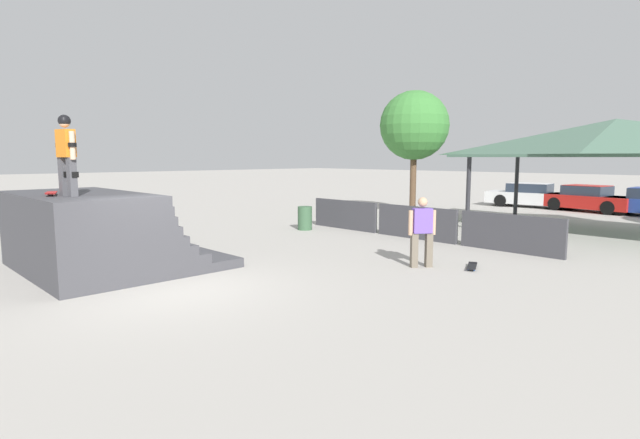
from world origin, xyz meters
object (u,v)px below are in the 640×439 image
at_px(trash_bin, 305,218).
at_px(tree_far_back, 414,126).
at_px(parked_car_white, 531,196).
at_px(bystander_walking, 422,229).
at_px(skater_on_deck, 66,150).
at_px(parked_car_red, 588,199).
at_px(skateboard_on_ground, 472,266).
at_px(skateboard_on_deck, 51,193).

bearing_deg(trash_bin, tree_far_back, 89.63).
bearing_deg(parked_car_white, bystander_walking, -81.38).
xyz_separation_m(skater_on_deck, bystander_walking, (4.43, 6.46, -1.84)).
bearing_deg(parked_car_red, skateboard_on_ground, -72.79).
xyz_separation_m(skateboard_on_ground, tree_far_back, (-7.43, 7.90, 3.95)).
height_order(bystander_walking, parked_car_red, bystander_walking).
bearing_deg(skateboard_on_deck, tree_far_back, 114.57).
relative_size(skateboard_on_deck, parked_car_red, 0.20).
relative_size(bystander_walking, parked_car_red, 0.39).
bearing_deg(parked_car_white, skater_on_deck, -96.54).
bearing_deg(skateboard_on_deck, parked_car_red, 100.40).
height_order(skater_on_deck, bystander_walking, skater_on_deck).
distance_m(skater_on_deck, tree_far_back, 15.32).
distance_m(skater_on_deck, skateboard_on_ground, 9.39).
bearing_deg(skateboard_on_ground, bystander_walking, 104.04).
bearing_deg(skater_on_deck, skateboard_on_deck, -161.33).
height_order(tree_far_back, trash_bin, tree_far_back).
height_order(skateboard_on_deck, parked_car_red, skateboard_on_deck).
bearing_deg(skateboard_on_deck, bystander_walking, 72.36).
xyz_separation_m(skateboard_on_ground, parked_car_white, (-5.40, 15.63, 0.54)).
xyz_separation_m(skater_on_deck, skateboard_on_ground, (5.35, 7.22, -2.72)).
bearing_deg(parked_car_red, skater_on_deck, -89.15).
height_order(skateboard_on_ground, trash_bin, trash_bin).
bearing_deg(skateboard_on_deck, skater_on_deck, 45.95).
xyz_separation_m(tree_far_back, parked_car_red, (4.88, 7.60, -3.41)).
height_order(parked_car_white, parked_car_red, same).
bearing_deg(tree_far_back, skateboard_on_ground, -46.74).
bearing_deg(trash_bin, parked_car_red, 70.77).
xyz_separation_m(bystander_walking, skateboard_on_ground, (0.92, 0.76, -0.88)).
relative_size(skater_on_deck, bystander_walking, 1.00).
bearing_deg(trash_bin, skater_on_deck, -76.10).
relative_size(tree_far_back, trash_bin, 6.54).
xyz_separation_m(bystander_walking, trash_bin, (-6.56, 2.15, -0.51)).
relative_size(skateboard_on_ground, tree_far_back, 0.14).
bearing_deg(tree_far_back, parked_car_red, 57.29).
bearing_deg(tree_far_back, bystander_walking, -53.05).
bearing_deg(trash_bin, skateboard_on_ground, -10.50).
distance_m(bystander_walking, parked_car_red, 16.35).
bearing_deg(skateboard_on_ground, parked_car_white, -6.74).
relative_size(tree_far_back, parked_car_red, 1.28).
bearing_deg(parked_car_red, parked_car_white, -174.71).
height_order(skateboard_on_ground, parked_car_red, parked_car_red).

